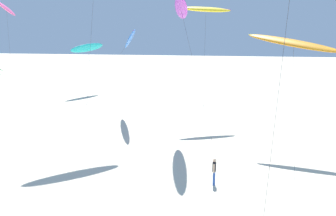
# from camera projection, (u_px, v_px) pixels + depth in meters

# --- Properties ---
(flying_kite_0) EXTENTS (5.83, 13.28, 10.07)m
(flying_kite_0) POSITION_uv_depth(u_px,v_px,m) (130.00, 39.00, 40.30)
(flying_kite_0) COLOR blue
(flying_kite_0) RESTS_ON ground
(flying_kite_1) EXTENTS (5.19, 11.72, 12.35)m
(flying_kite_1) POSITION_uv_depth(u_px,v_px,m) (181.00, 9.00, 31.03)
(flying_kite_1) COLOR purple
(flying_kite_1) RESTS_ON ground
(flying_kite_2) EXTENTS (5.85, 9.79, 7.89)m
(flying_kite_2) POSITION_uv_depth(u_px,v_px,m) (87.00, 48.00, 57.17)
(flying_kite_2) COLOR #19B2B7
(flying_kite_2) RESTS_ON ground
(flying_kite_4) EXTENTS (5.41, 6.04, 12.05)m
(flying_kite_4) POSITION_uv_depth(u_px,v_px,m) (206.00, 9.00, 38.93)
(flying_kite_4) COLOR yellow
(flying_kite_4) RESTS_ON ground
(flying_kite_5) EXTENTS (7.15, 8.86, 9.51)m
(flying_kite_5) POSITION_uv_depth(u_px,v_px,m) (293.00, 43.00, 29.77)
(flying_kite_5) COLOR orange
(flying_kite_5) RESTS_ON ground
(flying_kite_7) EXTENTS (3.60, 6.51, 13.01)m
(flying_kite_7) POSITION_uv_depth(u_px,v_px,m) (6.00, 9.00, 43.22)
(flying_kite_7) COLOR #EA5193
(flying_kite_7) RESTS_ON ground
(person_foreground_walker) EXTENTS (0.22, 0.51, 1.73)m
(person_foreground_walker) POSITION_uv_depth(u_px,v_px,m) (214.00, 170.00, 23.89)
(person_foreground_walker) COLOR #284CA3
(person_foreground_walker) RESTS_ON ground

